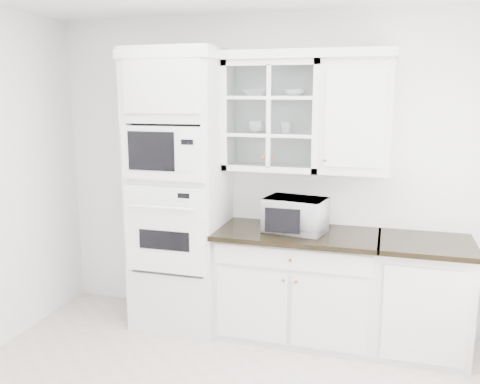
% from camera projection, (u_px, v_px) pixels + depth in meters
% --- Properties ---
extents(room_shell, '(4.00, 3.50, 2.70)m').
position_uv_depth(room_shell, '(227.00, 135.00, 3.13)').
color(room_shell, white).
rests_on(room_shell, ground).
extents(oven_column, '(0.76, 0.68, 2.40)m').
position_uv_depth(oven_column, '(180.00, 192.00, 4.38)').
color(oven_column, silver).
rests_on(oven_column, ground).
extents(base_cabinet_run, '(1.32, 0.67, 0.92)m').
position_uv_depth(base_cabinet_run, '(297.00, 283.00, 4.27)').
color(base_cabinet_run, silver).
rests_on(base_cabinet_run, ground).
extents(extra_base_cabinet, '(0.72, 0.67, 0.92)m').
position_uv_depth(extra_base_cabinet, '(422.00, 296.00, 3.99)').
color(extra_base_cabinet, silver).
rests_on(extra_base_cabinet, ground).
extents(upper_cabinet_glass, '(0.80, 0.33, 0.90)m').
position_uv_depth(upper_cabinet_glass, '(273.00, 116.00, 4.20)').
color(upper_cabinet_glass, silver).
rests_on(upper_cabinet_glass, room_shell).
extents(upper_cabinet_solid, '(0.55, 0.33, 0.90)m').
position_uv_depth(upper_cabinet_solid, '(356.00, 117.00, 4.02)').
color(upper_cabinet_solid, silver).
rests_on(upper_cabinet_solid, room_shell).
extents(crown_molding, '(2.14, 0.38, 0.07)m').
position_uv_depth(crown_molding, '(261.00, 56.00, 4.11)').
color(crown_molding, white).
rests_on(crown_molding, room_shell).
extents(countertop_microwave, '(0.54, 0.48, 0.28)m').
position_uv_depth(countertop_microwave, '(296.00, 214.00, 4.16)').
color(countertop_microwave, white).
rests_on(countertop_microwave, base_cabinet_run).
extents(bowl_a, '(0.24, 0.24, 0.06)m').
position_uv_depth(bowl_a, '(257.00, 93.00, 4.19)').
color(bowl_a, white).
rests_on(bowl_a, upper_cabinet_glass).
extents(bowl_b, '(0.20, 0.20, 0.06)m').
position_uv_depth(bowl_b, '(295.00, 93.00, 4.12)').
color(bowl_b, white).
rests_on(bowl_b, upper_cabinet_glass).
extents(cup_a, '(0.14, 0.14, 0.10)m').
position_uv_depth(cup_a, '(256.00, 126.00, 4.27)').
color(cup_a, white).
rests_on(cup_a, upper_cabinet_glass).
extents(cup_b, '(0.11, 0.11, 0.10)m').
position_uv_depth(cup_b, '(286.00, 127.00, 4.20)').
color(cup_b, white).
rests_on(cup_b, upper_cabinet_glass).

